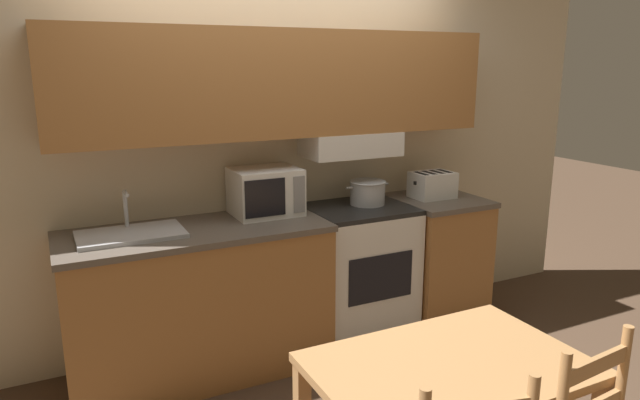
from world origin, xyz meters
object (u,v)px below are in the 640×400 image
at_px(toaster, 432,185).
at_px(sink_basin, 131,234).
at_px(stove_range, 358,271).
at_px(microwave, 265,191).
at_px(cooking_pot, 367,192).
at_px(dining_table, 448,389).

height_order(toaster, sink_basin, sink_basin).
height_order(stove_range, sink_basin, sink_basin).
distance_m(stove_range, microwave, 0.87).
bearing_deg(sink_basin, microwave, 8.23).
bearing_deg(cooking_pot, stove_range, -155.35).
height_order(cooking_pot, toaster, toaster).
height_order(microwave, toaster, microwave).
relative_size(microwave, dining_table, 0.40).
distance_m(microwave, toaster, 1.23).
bearing_deg(cooking_pot, toaster, -3.97).
relative_size(cooking_pot, dining_table, 0.32).
xyz_separation_m(microwave, toaster, (1.22, -0.10, -0.05)).
xyz_separation_m(stove_range, sink_basin, (-1.47, -0.02, 0.47)).
distance_m(cooking_pot, toaster, 0.51).
relative_size(microwave, toaster, 1.37).
bearing_deg(microwave, dining_table, -87.87).
bearing_deg(stove_range, toaster, 0.41).
bearing_deg(microwave, cooking_pot, -4.82).
xyz_separation_m(cooking_pot, sink_basin, (-1.55, -0.06, -0.07)).
bearing_deg(stove_range, sink_basin, -179.14).
bearing_deg(microwave, sink_basin, -171.77).
height_order(microwave, dining_table, microwave).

